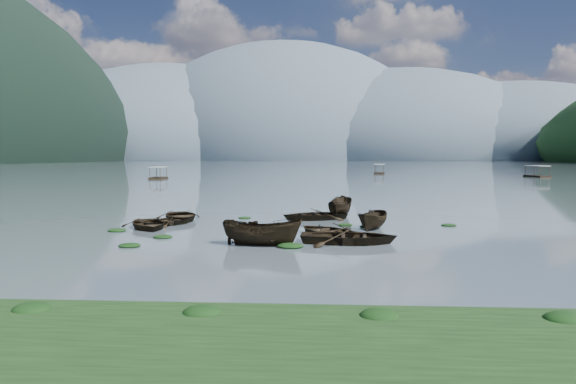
# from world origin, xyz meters

# --- Properties ---
(ground_plane) EXTENTS (2400.00, 2400.00, 0.00)m
(ground_plane) POSITION_xyz_m (0.00, 0.00, 0.00)
(ground_plane) COLOR #4F5C63
(near_shore) EXTENTS (60.00, 6.00, 0.50)m
(near_shore) POSITION_xyz_m (0.00, -14.00, 0.00)
(near_shore) COLOR black
(near_shore) RESTS_ON ground
(haze_mtn_a) EXTENTS (520.00, 520.00, 280.00)m
(haze_mtn_a) POSITION_xyz_m (-260.00, 900.00, 0.00)
(haze_mtn_a) COLOR #475666
(haze_mtn_a) RESTS_ON ground
(haze_mtn_b) EXTENTS (520.00, 520.00, 340.00)m
(haze_mtn_b) POSITION_xyz_m (-60.00, 900.00, 0.00)
(haze_mtn_b) COLOR #475666
(haze_mtn_b) RESTS_ON ground
(haze_mtn_c) EXTENTS (520.00, 520.00, 260.00)m
(haze_mtn_c) POSITION_xyz_m (140.00, 900.00, 0.00)
(haze_mtn_c) COLOR #475666
(haze_mtn_c) RESTS_ON ground
(haze_mtn_d) EXTENTS (520.00, 520.00, 220.00)m
(haze_mtn_d) POSITION_xyz_m (320.00, 900.00, 0.00)
(haze_mtn_d) COLOR #475666
(haze_mtn_d) RESTS_ON ground
(rowboat_0) EXTENTS (4.83, 5.39, 0.92)m
(rowboat_0) POSITION_xyz_m (-8.72, 6.25, 0.00)
(rowboat_0) COLOR black
(rowboat_0) RESTS_ON ground
(rowboat_1) EXTENTS (5.04, 5.24, 0.88)m
(rowboat_1) POSITION_xyz_m (-7.94, 8.13, 0.00)
(rowboat_1) COLOR black
(rowboat_1) RESTS_ON ground
(rowboat_2) EXTENTS (4.52, 2.30, 1.66)m
(rowboat_2) POSITION_xyz_m (-0.66, 0.24, 0.00)
(rowboat_2) COLOR black
(rowboat_2) RESTS_ON ground
(rowboat_3) EXTENTS (5.26, 5.39, 0.91)m
(rowboat_3) POSITION_xyz_m (2.79, 3.91, 0.00)
(rowboat_3) COLOR black
(rowboat_3) RESTS_ON ground
(rowboat_4) EXTENTS (5.37, 4.00, 1.06)m
(rowboat_4) POSITION_xyz_m (3.92, 1.23, 0.00)
(rowboat_4) COLOR black
(rowboat_4) RESTS_ON ground
(rowboat_5) EXTENTS (2.77, 3.99, 1.44)m
(rowboat_5) POSITION_xyz_m (5.77, 6.62, 0.00)
(rowboat_5) COLOR black
(rowboat_5) RESTS_ON ground
(rowboat_6) EXTENTS (4.81, 5.59, 0.98)m
(rowboat_6) POSITION_xyz_m (-7.80, 10.54, 0.00)
(rowboat_6) COLOR black
(rowboat_6) RESTS_ON ground
(rowboat_7) EXTENTS (5.77, 4.96, 1.01)m
(rowboat_7) POSITION_xyz_m (1.96, 11.67, 0.00)
(rowboat_7) COLOR black
(rowboat_7) RESTS_ON ground
(rowboat_8) EXTENTS (2.47, 4.64, 1.70)m
(rowboat_8) POSITION_xyz_m (3.92, 13.58, 0.00)
(rowboat_8) COLOR black
(rowboat_8) RESTS_ON ground
(weed_clump_0) EXTENTS (1.14, 0.93, 0.25)m
(weed_clump_0) POSITION_xyz_m (-7.41, -0.56, 0.00)
(weed_clump_0) COLOR black
(weed_clump_0) RESTS_ON ground
(weed_clump_1) EXTENTS (1.10, 0.88, 0.24)m
(weed_clump_1) POSITION_xyz_m (-6.58, 2.42, 0.00)
(weed_clump_1) COLOR black
(weed_clump_1) RESTS_ON ground
(weed_clump_2) EXTENTS (1.36, 1.09, 0.29)m
(weed_clump_2) POSITION_xyz_m (0.87, -0.31, 0.00)
(weed_clump_2) COLOR black
(weed_clump_2) RESTS_ON ground
(weed_clump_3) EXTENTS (0.97, 0.82, 0.22)m
(weed_clump_3) POSITION_xyz_m (4.10, 8.30, 0.00)
(weed_clump_3) COLOR black
(weed_clump_3) RESTS_ON ground
(weed_clump_4) EXTENTS (1.02, 0.81, 0.21)m
(weed_clump_4) POSITION_xyz_m (11.01, 8.58, 0.00)
(weed_clump_4) COLOR black
(weed_clump_4) RESTS_ON ground
(weed_clump_5) EXTENTS (1.15, 0.93, 0.24)m
(weed_clump_5) POSITION_xyz_m (-10.22, 4.76, 0.00)
(weed_clump_5) COLOR black
(weed_clump_5) RESTS_ON ground
(weed_clump_6) EXTENTS (0.96, 0.80, 0.20)m
(weed_clump_6) POSITION_xyz_m (-3.26, 11.94, 0.00)
(weed_clump_6) COLOR black
(weed_clump_6) RESTS_ON ground
(weed_clump_7) EXTENTS (1.24, 0.99, 0.27)m
(weed_clump_7) POSITION_xyz_m (5.60, 7.46, 0.00)
(weed_clump_7) COLOR black
(weed_clump_7) RESTS_ON ground
(pontoon_left) EXTENTS (3.09, 6.61, 2.48)m
(pontoon_left) POSITION_xyz_m (-31.68, 80.51, 0.00)
(pontoon_left) COLOR black
(pontoon_left) RESTS_ON ground
(pontoon_centre) EXTENTS (3.86, 7.07, 2.57)m
(pontoon_centre) POSITION_xyz_m (19.02, 117.54, 0.00)
(pontoon_centre) COLOR black
(pontoon_centre) RESTS_ON ground
(pontoon_right) EXTENTS (3.97, 7.04, 2.54)m
(pontoon_right) POSITION_xyz_m (52.69, 95.71, 0.00)
(pontoon_right) COLOR black
(pontoon_right) RESTS_ON ground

